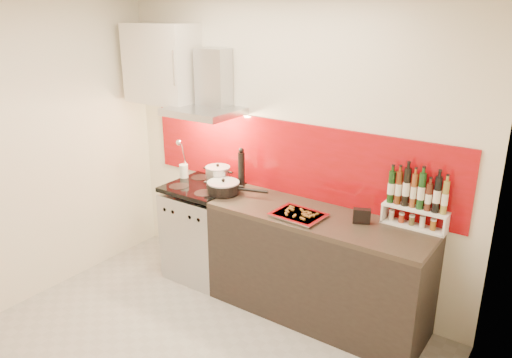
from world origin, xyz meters
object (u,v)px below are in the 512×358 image
Objects in this scene: counter at (317,267)px; baking_tray at (298,215)px; saute_pan at (224,187)px; pepper_mill at (241,170)px; range_stove at (204,232)px; stock_pot at (218,175)px.

baking_tray reaches higher than counter.
pepper_mill is at bearing 69.66° from saute_pan.
counter is 1.05m from saute_pan.
counter is 0.49m from baking_tray.
range_stove is 4.03× the size of stock_pot.
pepper_mill is at bearing 20.61° from range_stove.
baking_tray is (0.72, -0.23, -0.17)m from pepper_mill.
range_stove is at bearing 172.33° from saute_pan.
range_stove reaches higher than counter.
pepper_mill reaches higher than stock_pot.
range_stove is 1.69× the size of saute_pan.
stock_pot reaches higher than counter.
stock_pot is 0.42× the size of saute_pan.
saute_pan is at bearing -110.34° from pepper_mill.
range_stove is 0.57m from stock_pot.
pepper_mill reaches higher than counter.
range_stove is 2.34× the size of pepper_mill.
stock_pot reaches higher than range_stove.
stock_pot is at bearing 174.70° from counter.
baking_tray is (0.97, -0.21, -0.08)m from stock_pot.
saute_pan is 0.22m from pepper_mill.
saute_pan reaches higher than baking_tray.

